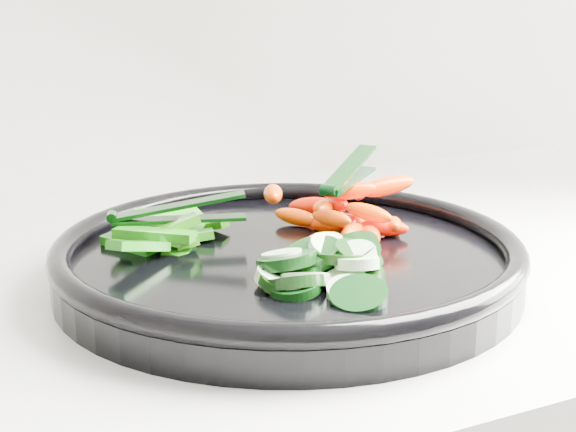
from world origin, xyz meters
name	(u,v)px	position (x,y,z in m)	size (l,w,h in m)	color
veggie_tray	(288,257)	(0.04, 1.64, 0.95)	(0.49, 0.49, 0.04)	black
cucumber_pile	(317,270)	(0.03, 1.57, 0.96)	(0.12, 0.13, 0.04)	black
carrot_pile	(344,212)	(0.10, 1.67, 0.97)	(0.15, 0.16, 0.05)	#DA4400
pepper_pile	(167,236)	(-0.05, 1.70, 0.96)	(0.12, 0.11, 0.04)	#1C6209
tong_carrot	(348,175)	(0.11, 1.67, 1.00)	(0.09, 0.09, 0.02)	black
tong_pepper	(175,213)	(-0.04, 1.70, 0.98)	(0.11, 0.05, 0.02)	black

